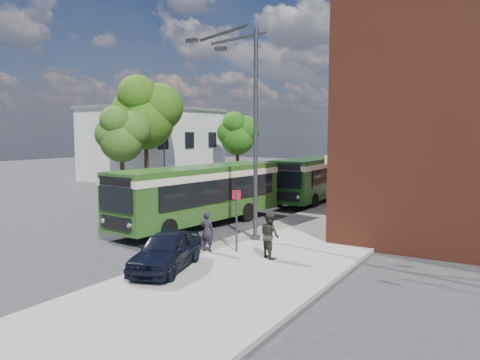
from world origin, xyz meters
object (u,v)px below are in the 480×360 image
Objects in this scene: bus_front at (200,190)px; bus_rear at (314,175)px; street_lamp at (248,131)px; parked_car at (166,250)px.

bus_front and bus_rear have the same top height.
bus_front is (-3.84, 1.78, -2.96)m from street_lamp.
street_lamp reaches higher than bus_rear.
parked_car is (-0.04, -5.39, -4.00)m from street_lamp.
bus_front is 1.05× the size of bus_rear.
bus_rear is 18.26m from parked_car.
street_lamp is at bearing 72.35° from parked_car.
street_lamp is 13.24m from bus_rear.
street_lamp reaches higher than parked_car.
bus_front is 8.19m from parked_car.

